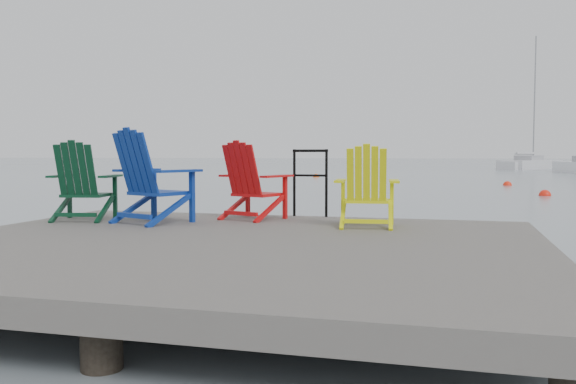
% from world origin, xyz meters
% --- Properties ---
extents(ground, '(400.00, 400.00, 0.00)m').
position_xyz_m(ground, '(0.00, 0.00, 0.00)').
color(ground, gray).
rests_on(ground, ground).
extents(dock, '(6.00, 5.00, 1.40)m').
position_xyz_m(dock, '(0.00, 0.00, 0.35)').
color(dock, '#2E2C29').
rests_on(dock, ground).
extents(handrail, '(0.48, 0.04, 0.90)m').
position_xyz_m(handrail, '(0.25, 2.45, 1.04)').
color(handrail, black).
rests_on(handrail, dock).
extents(chair_green, '(0.87, 0.82, 0.97)m').
position_xyz_m(chair_green, '(-2.39, 1.20, 0.99)').
color(chair_green, '#08311C').
rests_on(chair_green, dock).
extents(chair_blue, '(1.06, 1.02, 1.11)m').
position_xyz_m(chair_blue, '(-1.45, 1.18, 1.06)').
color(chair_blue, navy).
rests_on(chair_blue, dock).
extents(chair_red, '(0.92, 0.88, 0.97)m').
position_xyz_m(chair_red, '(-0.39, 1.89, 0.99)').
color(chair_red, red).
rests_on(chair_red, dock).
extents(chair_yellow, '(0.78, 0.74, 0.91)m').
position_xyz_m(chair_yellow, '(1.15, 1.43, 0.96)').
color(chair_yellow, '#D5D90C').
rests_on(chair_yellow, dock).
extents(sailboat_mid, '(6.50, 9.02, 12.39)m').
position_xyz_m(sailboat_mid, '(9.02, 54.19, 0.35)').
color(sailboat_mid, silver).
rests_on(sailboat_mid, ground).
extents(buoy_a, '(0.38, 0.38, 0.38)m').
position_xyz_m(buoy_a, '(4.98, 15.60, 0.00)').
color(buoy_a, red).
rests_on(buoy_a, ground).
extents(buoy_b, '(0.38, 0.38, 0.38)m').
position_xyz_m(buoy_b, '(-5.65, 29.48, 0.00)').
color(buoy_b, '#F8570E').
rests_on(buoy_b, ground).
extents(buoy_c, '(0.37, 0.37, 0.37)m').
position_xyz_m(buoy_c, '(4.38, 22.14, 0.00)').
color(buoy_c, red).
rests_on(buoy_c, ground).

